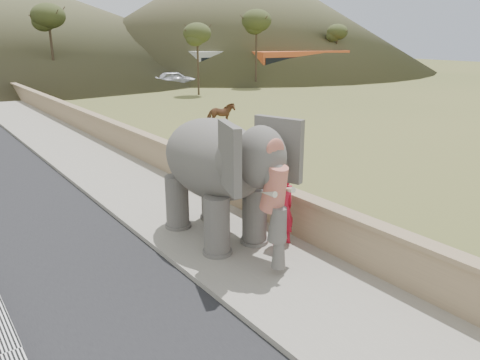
{
  "coord_description": "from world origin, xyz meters",
  "views": [
    {
      "loc": [
        -5.69,
        -6.54,
        4.85
      ],
      "look_at": [
        0.2,
        1.59,
        1.7
      ],
      "focal_mm": 35.0,
      "sensor_mm": 36.0,
      "label": 1
    }
  ],
  "objects": [
    {
      "name": "walkway",
      "position": [
        0.0,
        10.0,
        0.07
      ],
      "size": [
        3.0,
        120.0,
        0.15
      ],
      "primitive_type": "cube",
      "color": "#9E9687",
      "rests_on": "ground"
    },
    {
      "name": "bus_white",
      "position": [
        24.66,
        35.55,
        1.55
      ],
      "size": [
        11.13,
        3.14,
        3.1
      ],
      "primitive_type": "cube",
      "rotation": [
        0.0,
        0.0,
        1.51
      ],
      "color": "silver",
      "rests_on": "ground"
    },
    {
      "name": "parapet",
      "position": [
        1.65,
        10.0,
        0.55
      ],
      "size": [
        0.3,
        120.0,
        1.1
      ],
      "primitive_type": "cube",
      "color": "tan",
      "rests_on": "ground"
    },
    {
      "name": "bus_orange",
      "position": [
        29.57,
        31.04,
        1.55
      ],
      "size": [
        11.23,
        3.87,
        3.1
      ],
      "primitive_type": "cube",
      "rotation": [
        0.0,
        0.0,
        1.44
      ],
      "color": "orange",
      "rests_on": "ground"
    },
    {
      "name": "cow",
      "position": [
        8.36,
        14.65,
        0.63
      ],
      "size": [
        1.64,
        1.18,
        1.26
      ],
      "primitive_type": "imported",
      "rotation": [
        0.0,
        0.0,
        1.2
      ],
      "color": "brown",
      "rests_on": "ground"
    },
    {
      "name": "ground",
      "position": [
        0.0,
        0.0,
        0.0
      ],
      "size": [
        160.0,
        160.0,
        0.0
      ],
      "primitive_type": "plane",
      "color": "olive",
      "rests_on": "ground"
    },
    {
      "name": "hill_right",
      "position": [
        36.0,
        52.0,
        8.0
      ],
      "size": [
        56.0,
        56.0,
        16.0
      ],
      "primitive_type": "cone",
      "color": "brown",
      "rests_on": "ground"
    },
    {
      "name": "elephant_and_man",
      "position": [
        0.02,
        2.34,
        1.64
      ],
      "size": [
        2.34,
        4.16,
        3.0
      ],
      "color": "slate",
      "rests_on": "ground"
    },
    {
      "name": "distant_car",
      "position": [
        15.96,
        33.91,
        0.72
      ],
      "size": [
        4.53,
        2.76,
        1.44
      ],
      "primitive_type": "imported",
      "rotation": [
        0.0,
        0.0,
        1.3
      ],
      "color": "silver",
      "rests_on": "ground"
    }
  ]
}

